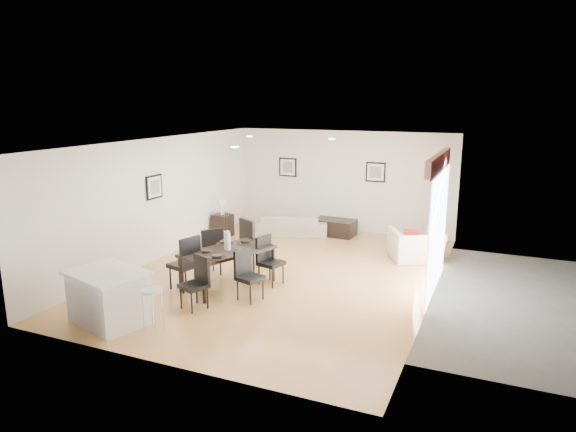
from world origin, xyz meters
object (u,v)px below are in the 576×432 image
at_px(armchair, 416,245).
at_px(dining_chair_enear, 247,272).
at_px(dining_table, 228,253).
at_px(coffee_table, 335,227).
at_px(sofa, 290,224).
at_px(side_table, 223,225).
at_px(dining_chair_wfar, 210,249).
at_px(dining_chair_foot, 252,241).
at_px(kitchen_island, 109,297).
at_px(dining_chair_wnear, 187,260).
at_px(dining_chair_head, 197,279).
at_px(bar_stool, 152,295).
at_px(dining_chair_efar, 268,257).

distance_m(armchair, dining_chair_enear, 4.22).
height_order(dining_table, coffee_table, dining_table).
height_order(sofa, side_table, side_table).
height_order(dining_chair_wfar, dining_chair_foot, dining_chair_foot).
bearing_deg(kitchen_island, dining_chair_wfar, 99.71).
xyz_separation_m(dining_table, dining_chair_wnear, (-0.62, -0.46, -0.08)).
xyz_separation_m(dining_chair_head, kitchen_island, (-0.96, -1.08, -0.08)).
bearing_deg(dining_chair_wnear, dining_chair_wfar, -163.77).
distance_m(dining_chair_enear, bar_stool, 1.90).
distance_m(dining_chair_enear, dining_chair_head, 0.91).
xyz_separation_m(dining_chair_wnear, dining_chair_foot, (0.57, 1.55, 0.03)).
distance_m(dining_chair_enear, dining_chair_foot, 1.65).
bearing_deg(dining_chair_efar, sofa, 30.39).
bearing_deg(bar_stool, dining_chair_enear, 68.26).
distance_m(dining_chair_efar, dining_chair_foot, 0.92).
distance_m(dining_chair_wfar, dining_chair_head, 1.63).
height_order(kitchen_island, bar_stool, kitchen_island).
height_order(dining_table, dining_chair_enear, dining_chair_enear).
distance_m(dining_chair_wnear, bar_stool, 1.80).
bearing_deg(dining_chair_wnear, side_table, -144.28).
distance_m(armchair, kitchen_island, 6.56).
bearing_deg(dining_chair_wfar, armchair, 160.17).
height_order(dining_chair_efar, kitchen_island, dining_chair_efar).
xyz_separation_m(dining_table, bar_stool, (-0.08, -2.18, -0.06)).
distance_m(dining_chair_wfar, side_table, 3.10).
xyz_separation_m(armchair, dining_chair_wnear, (-3.64, -3.52, 0.23)).
bearing_deg(dining_chair_enear, kitchen_island, 155.99).
bearing_deg(dining_chair_efar, kitchen_island, 163.72).
distance_m(dining_chair_efar, coffee_table, 3.98).
relative_size(armchair, dining_table, 0.55).
bearing_deg(dining_chair_foot, side_table, -19.74).
height_order(dining_table, dining_chair_wnear, dining_chair_wnear).
height_order(dining_chair_wnear, dining_chair_head, dining_chair_wnear).
distance_m(dining_table, bar_stool, 2.18).
relative_size(dining_chair_head, kitchen_island, 0.63).
distance_m(dining_chair_efar, kitchen_island, 3.06).
bearing_deg(armchair, side_table, -29.81).
bearing_deg(dining_chair_head, sofa, 116.96).
xyz_separation_m(armchair, dining_chair_foot, (-3.07, -1.97, 0.26)).
bearing_deg(side_table, kitchen_island, -78.95).
bearing_deg(bar_stool, dining_table, 87.98).
bearing_deg(dining_chair_head, dining_chair_enear, 70.86).
bearing_deg(dining_chair_wfar, dining_chair_efar, 127.16).
relative_size(dining_table, bar_stool, 2.81).
bearing_deg(armchair, dining_chair_foot, 4.17).
height_order(dining_chair_foot, coffee_table, dining_chair_foot).
relative_size(dining_chair_wnear, dining_chair_head, 1.14).
distance_m(dining_chair_head, side_table, 4.72).
height_order(dining_table, dining_chair_wfar, dining_chair_wfar).
distance_m(dining_chair_enear, dining_chair_efar, 0.87).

